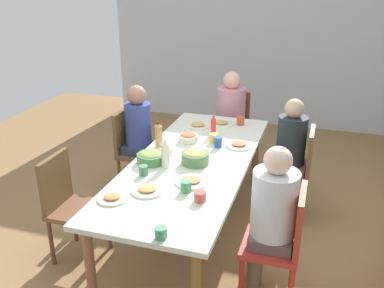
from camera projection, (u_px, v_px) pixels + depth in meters
The scene contains 32 objects.
ground_plane at pixel (192, 232), 3.93m from camera, with size 7.70×7.70×0.00m, color olive.
wall_left at pixel (258, 39), 6.31m from camera, with size 0.12×4.54×2.60m, color silver.
dining_table at pixel (192, 167), 3.67m from camera, with size 2.44×0.96×0.73m.
chair_0 at pixel (69, 201), 3.44m from camera, with size 0.40×0.40×0.90m.
chair_1 at pixel (283, 239), 2.96m from camera, with size 0.40×0.40×0.90m.
person_1 at pixel (272, 211), 2.90m from camera, with size 0.32×0.32×1.20m.
chair_2 at pixel (132, 146), 4.51m from camera, with size 0.40×0.40×0.90m.
person_2 at pixel (140, 131), 4.41m from camera, with size 0.30×0.30×1.18m.
chair_3 at pixel (232, 125), 5.14m from camera, with size 0.40×0.40×0.90m.
person_3 at pixel (231, 110), 4.98m from camera, with size 0.34×0.34×1.18m.
chair_4 at pixel (297, 167), 4.03m from camera, with size 0.40×0.40×0.90m.
person_4 at pixel (289, 149), 3.99m from camera, with size 0.30×0.30×1.18m.
plate_0 at pixel (239, 145), 3.92m from camera, with size 0.24×0.24×0.04m.
plate_1 at pixel (112, 198), 3.02m from camera, with size 0.21×0.21×0.04m.
plate_2 at pixel (147, 190), 3.13m from camera, with size 0.24×0.24×0.04m.
plate_3 at pixel (222, 123), 4.47m from camera, with size 0.24×0.24×0.04m.
plate_4 at pixel (192, 181), 3.26m from camera, with size 0.26×0.26×0.04m.
plate_5 at pixel (198, 125), 4.42m from camera, with size 0.25×0.25×0.04m.
bowl_0 at pixel (188, 137), 4.03m from camera, with size 0.19×0.19×0.08m.
bowl_1 at pixel (195, 157), 3.56m from camera, with size 0.23×0.23×0.12m.
bowl_2 at pixel (151, 157), 3.59m from camera, with size 0.24×0.24×0.10m.
cup_0 at pixel (161, 233), 2.57m from camera, with size 0.11×0.08×0.07m.
cup_1 at pixel (167, 151), 3.73m from camera, with size 0.12×0.09×0.07m.
cup_2 at pixel (186, 186), 3.12m from camera, with size 0.12×0.08×0.08m.
cup_3 at pixel (214, 138), 4.01m from camera, with size 0.12×0.09×0.08m.
cup_4 at pixel (218, 142), 3.90m from camera, with size 0.11×0.07×0.10m.
cup_5 at pixel (240, 121), 4.46m from camera, with size 0.12×0.08×0.09m.
cup_6 at pixel (143, 171), 3.37m from camera, with size 0.11×0.07×0.08m.
cup_7 at pixel (200, 197), 2.99m from camera, with size 0.12×0.09×0.07m.
bottle_0 at pixel (213, 126), 4.17m from camera, with size 0.05×0.05×0.20m.
bottle_1 at pixel (165, 154), 3.47m from camera, with size 0.07×0.07×0.25m.
bottle_2 at pixel (159, 135), 3.88m from camera, with size 0.07×0.07×0.24m.
Camera 1 is at (3.16, 1.00, 2.26)m, focal length 39.58 mm.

